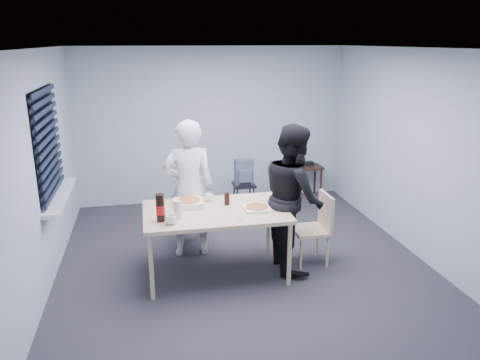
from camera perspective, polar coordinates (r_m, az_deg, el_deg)
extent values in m
plane|color=#2F3035|center=(5.99, 0.32, -9.94)|extent=(5.00, 5.00, 0.00)
plane|color=white|center=(5.35, 0.37, 15.79)|extent=(5.00, 5.00, 0.00)
plane|color=#AEBCC3|center=(7.94, -3.41, 6.61)|extent=(4.50, 0.00, 4.50)
plane|color=#AEBCC3|center=(3.26, 9.58, -8.66)|extent=(4.50, 0.00, 4.50)
plane|color=#AEBCC3|center=(5.53, -23.09, 0.84)|extent=(0.00, 5.00, 5.00)
plane|color=#AEBCC3|center=(6.37, 20.58, 3.07)|extent=(0.00, 5.00, 5.00)
plane|color=black|center=(5.86, -22.51, 4.25)|extent=(0.00, 1.30, 1.30)
cube|color=black|center=(5.85, -22.22, 4.27)|extent=(0.04, 1.30, 1.25)
cube|color=silver|center=(6.01, -21.11, -1.89)|extent=(0.18, 1.42, 0.05)
cube|color=beige|center=(5.43, -3.02, -3.89)|extent=(1.65, 1.04, 0.04)
cylinder|color=beige|center=(5.11, -10.76, -10.42)|extent=(0.05, 0.05, 0.76)
cylinder|color=beige|center=(5.95, -10.96, -6.43)|extent=(0.05, 0.05, 0.76)
cylinder|color=beige|center=(5.33, 6.05, -9.04)|extent=(0.05, 0.05, 0.76)
cylinder|color=beige|center=(6.14, 3.47, -5.40)|extent=(0.05, 0.05, 0.76)
cube|color=beige|center=(6.36, -5.93, -4.17)|extent=(0.42, 0.42, 0.04)
cube|color=beige|center=(6.46, -6.17, -1.59)|extent=(0.42, 0.04, 0.44)
cylinder|color=beige|center=(6.27, -7.27, -6.74)|extent=(0.03, 0.03, 0.41)
cylinder|color=beige|center=(6.59, -7.51, -5.58)|extent=(0.03, 0.03, 0.41)
cylinder|color=beige|center=(6.30, -4.17, -6.52)|extent=(0.03, 0.03, 0.41)
cylinder|color=beige|center=(6.61, -4.56, -5.38)|extent=(0.03, 0.03, 0.41)
cube|color=beige|center=(5.87, 8.57, -6.08)|extent=(0.42, 0.42, 0.04)
cube|color=beige|center=(5.85, 10.43, -3.73)|extent=(0.04, 0.42, 0.44)
cylinder|color=beige|center=(5.76, 7.45, -8.93)|extent=(0.03, 0.03, 0.41)
cylinder|color=beige|center=(6.06, 6.41, -7.58)|extent=(0.03, 0.03, 0.41)
cylinder|color=beige|center=(5.88, 10.62, -8.56)|extent=(0.03, 0.03, 0.41)
cylinder|color=beige|center=(6.16, 9.44, -7.27)|extent=(0.03, 0.03, 0.41)
imported|color=silver|center=(5.93, -6.25, -1.07)|extent=(0.65, 0.42, 1.77)
imported|color=black|center=(5.61, 6.49, -2.12)|extent=(0.47, 0.86, 1.77)
cube|color=#372117|center=(8.22, 7.02, 1.52)|extent=(0.85, 0.38, 0.04)
cylinder|color=#372117|center=(8.05, 4.67, -0.85)|extent=(0.04, 0.04, 0.53)
cylinder|color=#372117|center=(8.33, 4.10, -0.24)|extent=(0.04, 0.04, 0.53)
cylinder|color=#372117|center=(8.30, 9.82, -0.51)|extent=(0.04, 0.04, 0.53)
cylinder|color=#372117|center=(8.56, 9.10, 0.07)|extent=(0.04, 0.04, 0.53)
cube|color=black|center=(7.49, 0.46, -0.59)|extent=(0.35, 0.35, 0.04)
cylinder|color=black|center=(7.41, -0.33, -2.72)|extent=(0.04, 0.04, 0.44)
cylinder|color=black|center=(7.66, -0.72, -2.07)|extent=(0.04, 0.04, 0.44)
cylinder|color=black|center=(7.47, 1.67, -2.58)|extent=(0.04, 0.04, 0.44)
cylinder|color=black|center=(7.71, 1.22, -1.95)|extent=(0.04, 0.04, 0.44)
cube|color=slate|center=(7.42, 0.47, 1.03)|extent=(0.29, 0.15, 0.40)
cube|color=slate|center=(7.34, 0.64, 0.45)|extent=(0.21, 0.06, 0.19)
cube|color=white|center=(5.57, -6.30, -2.99)|extent=(0.32, 0.32, 0.03)
cube|color=white|center=(5.56, -6.31, -2.66)|extent=(0.32, 0.32, 0.03)
cylinder|color=#CC7F38|center=(5.55, -6.32, -2.44)|extent=(0.27, 0.27, 0.01)
cube|color=white|center=(5.42, 2.06, -3.46)|extent=(0.30, 0.30, 0.03)
cylinder|color=#CC7F38|center=(5.42, 2.06, -3.25)|extent=(0.25, 0.25, 0.01)
imported|color=white|center=(5.05, -8.47, -4.81)|extent=(0.17, 0.17, 0.10)
imported|color=white|center=(5.70, -3.82, -2.16)|extent=(0.10, 0.10, 0.09)
cylinder|color=black|center=(5.56, -1.60, -2.31)|extent=(0.08, 0.08, 0.14)
cylinder|color=black|center=(5.11, -9.69, -3.36)|extent=(0.09, 0.09, 0.31)
cylinder|color=red|center=(5.12, -9.68, -3.57)|extent=(0.10, 0.10, 0.10)
cylinder|color=silver|center=(5.18, -7.59, -3.58)|extent=(0.09, 0.09, 0.20)
torus|color=red|center=(5.13, -0.04, -4.81)|extent=(0.07, 0.07, 0.00)
cube|color=white|center=(8.16, 6.06, 1.59)|extent=(0.21, 0.28, 0.00)
cube|color=black|center=(8.31, 8.40, 2.00)|extent=(0.18, 0.15, 0.07)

